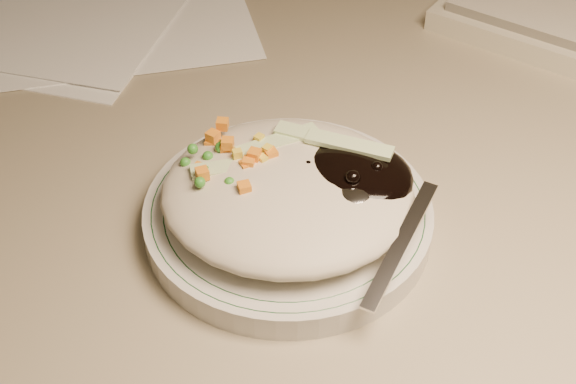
{
  "coord_description": "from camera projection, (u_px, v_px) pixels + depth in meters",
  "views": [
    {
      "loc": [
        -0.06,
        0.76,
        1.19
      ],
      "look_at": [
        -0.09,
        1.21,
        0.78
      ],
      "focal_mm": 50.0,
      "sensor_mm": 36.0,
      "label": 1
    }
  ],
  "objects": [
    {
      "name": "papers",
      "position": [
        43.0,
        16.0,
        0.87
      ],
      "size": [
        0.46,
        0.3,
        0.0
      ],
      "color": "white",
      "rests_on": "desk"
    },
    {
      "name": "plate",
      "position": [
        288.0,
        216.0,
        0.63
      ],
      "size": [
        0.23,
        0.23,
        0.02
      ],
      "primitive_type": "cylinder",
      "color": "beige",
      "rests_on": "desk"
    },
    {
      "name": "plate_rim",
      "position": [
        288.0,
        207.0,
        0.62
      ],
      "size": [
        0.21,
        0.21,
        0.0
      ],
      "color": "#144723",
      "rests_on": "plate"
    },
    {
      "name": "meal",
      "position": [
        294.0,
        187.0,
        0.61
      ],
      "size": [
        0.21,
        0.19,
        0.05
      ],
      "color": "#B9AE96",
      "rests_on": "plate"
    },
    {
      "name": "desk",
      "position": [
        383.0,
        253.0,
        0.89
      ],
      "size": [
        1.4,
        0.7,
        0.74
      ],
      "color": "gray",
      "rests_on": "ground"
    }
  ]
}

